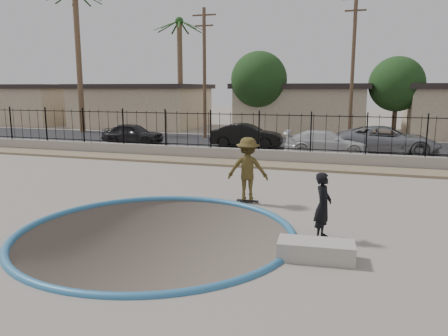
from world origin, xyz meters
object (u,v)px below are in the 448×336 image
Objects in this scene: videographer at (323,206)px; skateboard at (247,201)px; car_c at (326,143)px; car_d at (386,140)px; concrete_ledge at (316,250)px; car_b at (247,136)px; car_a at (133,133)px; skater at (248,172)px.

skateboard is at bearing 54.21° from videographer.
car_c is 0.81× the size of car_d.
concrete_ledge is at bearing 171.59° from car_d.
car_b is 5.08m from car_c.
concrete_ledge is 0.41× the size of car_a.
car_d is (2.06, 16.01, 0.59)m from concrete_ledge.
skater is at bearing 166.87° from car_c.
car_c is (-1.03, 13.50, -0.13)m from videographer.
car_b is 0.96× the size of car_c.
car_a is at bearing 80.60° from car_c.
concrete_ledge reaches higher than skateboard.
car_a is (-13.22, 14.44, -0.11)m from videographer.
skater reaches higher than car_a.
car_a is 12.23m from car_c.
car_d reaches higher than car_a.
skater is 2.76× the size of skateboard.
videographer is 13.54m from car_c.
car_b is at bearing 109.52° from concrete_ledge.
concrete_ledge is 0.37× the size of car_b.
videographer is 1.53m from concrete_ledge.
car_d is (4.63, 11.90, 0.74)m from skateboard.
concrete_ledge is 17.51m from car_b.
videographer is at bearing 170.89° from car_d.
skater is 0.36× the size of car_d.
skater is at bearing 157.68° from car_d.
skateboard is 12.79m from car_d.
concrete_ledge is 0.29× the size of car_d.
car_d is (15.28, 0.17, 0.09)m from car_a.
skater is 1.22× the size of videographer.
car_a is (-10.65, 11.73, -0.29)m from skater.
car_c is at bearing -112.42° from car_b.
car_d reaches higher than car_c.
skater reaches higher than car_b.
skater is 12.77m from car_d.
car_a is at bearing 91.06° from car_b.
videographer is at bearing 90.00° from concrete_ledge.
skater is at bearing 121.98° from concrete_ledge.
videographer is 0.38× the size of car_b.
car_c is (-1.03, 14.90, 0.48)m from concrete_ledge.
skater reaches higher than car_d.
videographer is (2.57, -2.71, -0.18)m from skater.
car_d is (2.06, 14.61, -0.01)m from videographer.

